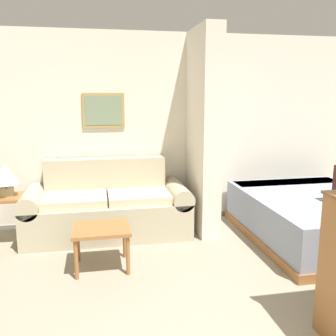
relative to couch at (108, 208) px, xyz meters
The scene contains 7 objects.
wall_back 1.55m from the couch, 23.02° to the left, with size 6.39×0.16×2.60m.
wall_partition_pillar 1.57m from the couch, ahead, with size 0.24×0.89×2.60m.
couch is the anchor object (origin of this frame).
coffee_table 0.97m from the couch, 95.67° to the right, with size 0.58×0.50×0.44m.
side_table 1.20m from the couch, behind, with size 0.43×0.43×0.59m.
table_lamp 1.28m from the couch, behind, with size 0.31×0.31×0.39m.
bed 2.64m from the couch, 14.35° to the right, with size 1.68×2.08×0.55m.
Camera 1 is at (-1.25, -1.45, 1.78)m, focal length 40.00 mm.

